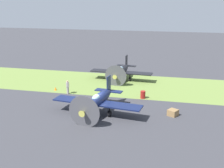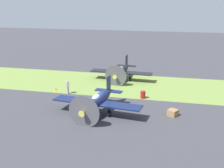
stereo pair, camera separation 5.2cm
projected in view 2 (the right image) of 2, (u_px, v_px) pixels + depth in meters
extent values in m
plane|color=#38383D|center=(92.00, 112.00, 30.18)|extent=(160.00, 160.00, 0.00)
cube|color=olive|center=(114.00, 84.00, 40.05)|extent=(120.00, 11.00, 0.01)
ellipsoid|color=#141E47|center=(98.00, 100.00, 29.49)|extent=(2.05, 6.76, 1.21)
cube|color=#141E47|center=(97.00, 103.00, 29.18)|extent=(9.54, 2.84, 0.14)
cube|color=#141E47|center=(109.00, 84.00, 31.97)|extent=(0.23, 1.08, 1.86)
cube|color=#141E47|center=(109.00, 91.00, 32.19)|extent=(3.22, 1.27, 0.10)
cone|color=#B7B24C|center=(83.00, 113.00, 26.28)|extent=(0.71, 0.76, 0.63)
cylinder|color=#4C4C51|center=(84.00, 112.00, 26.46)|extent=(3.11, 0.43, 3.13)
ellipsoid|color=#8CB2C6|center=(96.00, 98.00, 28.84)|extent=(0.85, 1.45, 0.69)
cylinder|color=black|center=(109.00, 113.00, 28.89)|extent=(0.30, 0.69, 0.67)
cylinder|color=black|center=(109.00, 109.00, 28.76)|extent=(0.12, 0.12, 0.94)
cylinder|color=black|center=(84.00, 110.00, 29.84)|extent=(0.30, 0.69, 0.67)
cylinder|color=black|center=(84.00, 106.00, 29.70)|extent=(0.12, 0.12, 0.94)
cylinder|color=black|center=(109.00, 102.00, 32.67)|extent=(0.16, 0.33, 0.31)
ellipsoid|color=black|center=(122.00, 71.00, 41.87)|extent=(1.55, 6.46, 1.17)
cube|color=black|center=(121.00, 72.00, 41.56)|extent=(9.12, 2.14, 0.13)
cube|color=black|center=(127.00, 61.00, 44.31)|extent=(0.16, 1.04, 1.79)
cube|color=black|center=(126.00, 66.00, 44.52)|extent=(3.06, 1.03, 0.09)
cone|color=#B7B24C|center=(115.00, 76.00, 38.71)|extent=(0.64, 0.69, 0.60)
cylinder|color=#4C4C51|center=(116.00, 76.00, 38.88)|extent=(3.01, 0.22, 3.01)
ellipsoid|color=#8CB2C6|center=(121.00, 69.00, 41.23)|extent=(0.74, 1.36, 0.66)
cylinder|color=black|center=(130.00, 79.00, 41.36)|extent=(0.25, 0.65, 0.64)
cylinder|color=black|center=(130.00, 76.00, 41.23)|extent=(0.11, 0.11, 0.90)
cylinder|color=black|center=(112.00, 78.00, 42.11)|extent=(0.25, 0.65, 0.64)
cylinder|color=black|center=(112.00, 75.00, 41.98)|extent=(0.11, 0.11, 0.90)
cylinder|color=black|center=(126.00, 74.00, 44.99)|extent=(0.13, 0.31, 0.30)
cylinder|color=#9E998E|center=(68.00, 90.00, 35.88)|extent=(0.30, 0.30, 0.88)
cylinder|color=#9E998E|center=(68.00, 85.00, 35.66)|extent=(0.38, 0.38, 0.62)
sphere|color=tan|center=(67.00, 81.00, 35.54)|extent=(0.23, 0.23, 0.23)
cylinder|color=#9E998E|center=(67.00, 84.00, 35.86)|extent=(0.11, 0.11, 0.59)
cylinder|color=#9E998E|center=(69.00, 85.00, 35.46)|extent=(0.11, 0.11, 0.59)
cylinder|color=maroon|center=(143.00, 95.00, 34.18)|extent=(0.60, 0.60, 0.90)
cube|color=olive|center=(173.00, 113.00, 29.14)|extent=(1.23, 1.23, 0.64)
cone|color=orange|center=(55.00, 89.00, 37.28)|extent=(0.36, 0.36, 0.44)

